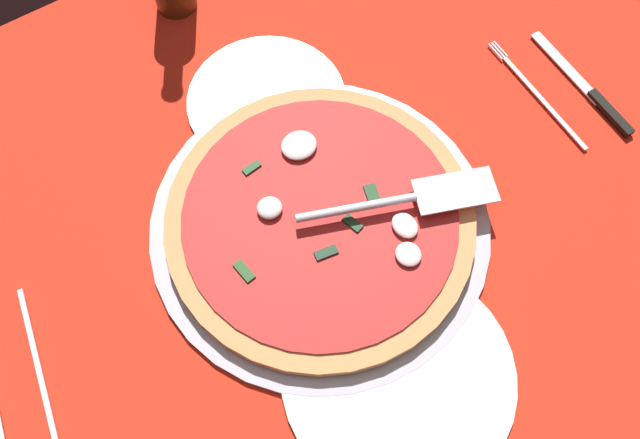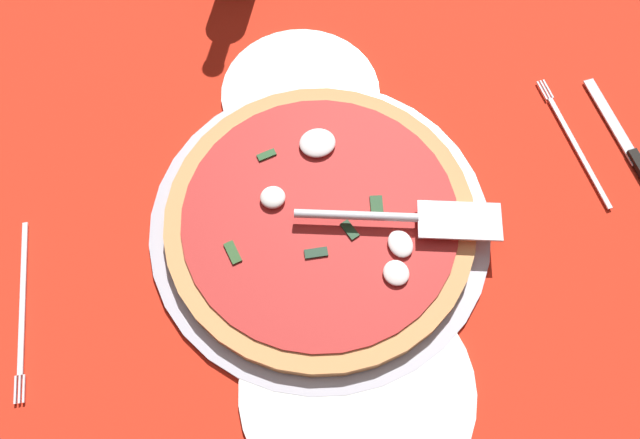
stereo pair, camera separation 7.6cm
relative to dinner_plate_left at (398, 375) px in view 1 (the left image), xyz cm
name	(u,v)px [view 1 (the left image)]	position (x,y,z in cm)	size (l,w,h in cm)	color
ground_plane	(366,227)	(16.66, -7.42, -1.00)	(105.62, 105.62, 0.80)	red
checker_pattern	(366,225)	(16.66, -7.42, -0.55)	(105.62, 105.62, 0.10)	silver
pizza_pan	(320,225)	(19.56, -2.67, 0.02)	(40.50, 40.50, 1.04)	#AEADB9
dinner_plate_left	(398,375)	(0.00, 0.00, 0.00)	(25.43, 25.43, 1.00)	white
dinner_plate_right	(267,101)	(38.31, -6.56, 0.00)	(20.79, 20.79, 1.00)	white
pizza	(320,219)	(19.59, -2.71, 1.57)	(36.44, 36.44, 3.28)	tan
pizza_server	(405,199)	(15.35, -11.58, 4.15)	(11.34, 22.89, 1.00)	silver
place_setting_near	(563,94)	(17.90, -39.93, -0.15)	(21.20, 14.35, 1.40)	white
place_setting_far	(12,374)	(23.08, 34.94, -0.15)	(23.27, 15.58, 1.40)	white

